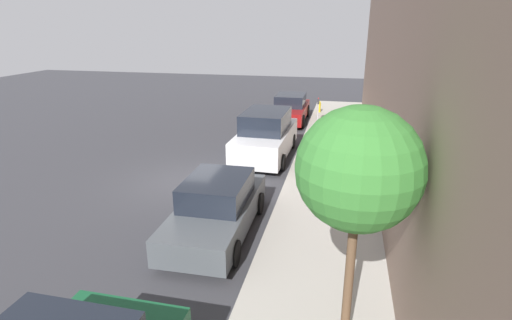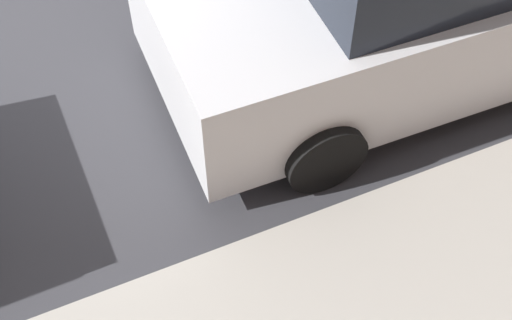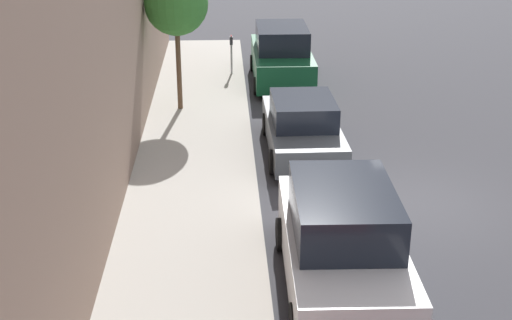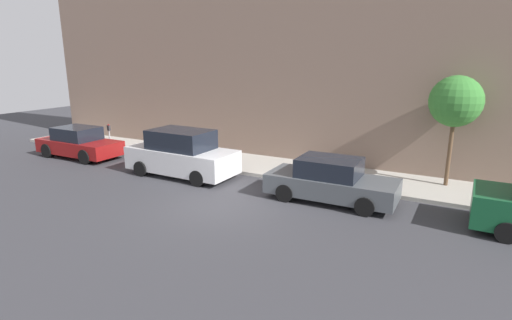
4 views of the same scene
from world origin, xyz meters
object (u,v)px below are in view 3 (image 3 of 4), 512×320
at_px(parked_suv_nearest, 282,56).
at_px(street_tree, 176,4).
at_px(parked_suv_third, 342,243).
at_px(parking_meter_near, 231,50).
at_px(parked_sedan_second, 302,127).

height_order(parked_suv_nearest, street_tree, street_tree).
xyz_separation_m(parked_suv_nearest, parked_suv_third, (0.03, 13.37, -0.00)).
bearing_deg(parking_meter_near, parked_sedan_second, 103.25).
distance_m(parked_suv_third, parking_meter_near, 14.12).
bearing_deg(parked_suv_nearest, street_tree, 43.82).
relative_size(parked_suv_third, parking_meter_near, 3.48).
distance_m(parked_suv_nearest, parked_sedan_second, 6.78).
xyz_separation_m(parked_suv_nearest, parking_meter_near, (1.75, -0.64, 0.07)).
distance_m(parked_sedan_second, parking_meter_near, 7.63).
relative_size(parked_sedan_second, parked_suv_third, 0.93).
height_order(parked_suv_nearest, parked_sedan_second, parked_suv_nearest).
height_order(parked_suv_third, street_tree, street_tree).
height_order(parked_suv_third, parking_meter_near, parked_suv_third).
distance_m(parked_suv_nearest, street_tree, 5.30).
bearing_deg(parked_suv_nearest, parked_suv_third, 89.88).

